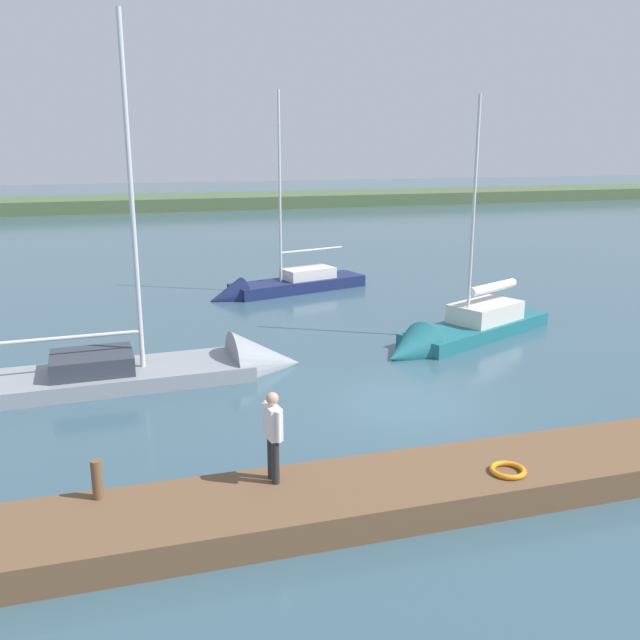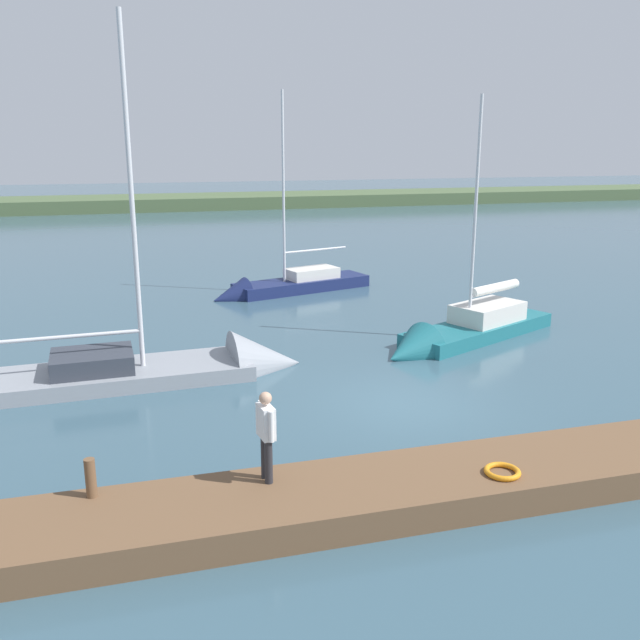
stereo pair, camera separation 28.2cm
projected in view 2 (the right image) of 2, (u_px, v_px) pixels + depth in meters
name	position (u px, v px, depth m)	size (l,w,h in m)	color
ground_plane	(405.00, 404.00, 17.10)	(200.00, 200.00, 0.00)	#385666
far_shoreline	(195.00, 208.00, 68.00)	(180.00, 8.00, 2.40)	#4C603D
dock_pier	(497.00, 476.00, 12.82)	(19.13, 2.08, 0.55)	brown
mooring_post_near	(91.00, 478.00, 11.46)	(0.18, 0.18, 0.69)	brown
life_ring_buoy	(502.00, 472.00, 12.30)	(0.66, 0.66, 0.10)	orange
sailboat_mid_channel	(460.00, 335.00, 22.34)	(7.40, 4.71, 8.57)	#1E6B75
sailboat_far_left	(284.00, 290.00, 29.67)	(7.47, 3.65, 9.22)	navy
sailboat_near_dock	(186.00, 371.00, 19.15)	(8.42, 2.62, 10.58)	gray
person_on_dock	(266.00, 430.00, 11.85)	(0.28, 0.63, 1.66)	#28282D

